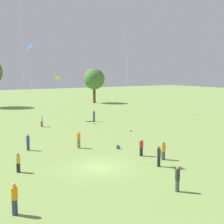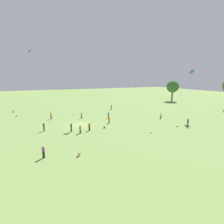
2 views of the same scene
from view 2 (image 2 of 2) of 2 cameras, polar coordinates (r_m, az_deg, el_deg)
ground_plane at (r=41.06m, az=-10.82°, el=-4.15°), size 240.00×240.00×0.00m
tree_0 at (r=85.18m, az=19.20°, el=7.81°), size 5.52×5.52×9.30m
person_0 at (r=47.27m, az=-9.93°, el=-1.07°), size 0.38×0.38×1.60m
person_1 at (r=48.31m, az=15.69°, el=-1.05°), size 0.64×0.64×1.66m
person_2 at (r=48.25m, az=-19.29°, el=-1.13°), size 0.46×0.46×1.87m
person_3 at (r=34.81m, az=-10.31°, el=-5.56°), size 0.51×0.51×1.66m
person_4 at (r=36.20m, az=-7.41°, el=-4.77°), size 0.45×0.45×1.69m
person_5 at (r=36.14m, az=-13.19°, el=-4.91°), size 0.37×0.37×1.76m
person_6 at (r=26.02m, az=-21.49°, el=-12.01°), size 0.54×0.54×1.74m
person_7 at (r=42.16m, az=23.53°, el=-3.20°), size 0.43×0.43×1.83m
person_8 at (r=38.13m, az=-21.36°, el=-4.55°), size 0.39×0.39×1.77m
person_9 at (r=58.93m, az=-0.20°, el=1.58°), size 0.43×0.43×1.65m
person_10 at (r=46.69m, az=-1.19°, el=-0.97°), size 0.44×0.44×1.72m
person_11 at (r=41.60m, az=-0.95°, el=-2.49°), size 0.57×0.57×1.78m
kite_0 at (r=45.90m, az=-3.92°, el=17.24°), size 1.13×1.11×16.66m
kite_2 at (r=52.30m, az=24.58°, el=11.55°), size 0.93×1.28×12.69m
kite_3 at (r=61.57m, az=-5.60°, el=14.85°), size 1.06×0.85×15.73m
kite_4 at (r=66.73m, az=-25.30°, el=16.78°), size 1.32×1.25×19.61m
kite_5 at (r=46.58m, az=21.58°, el=5.60°), size 0.82×0.79×7.38m
kite_6 at (r=72.22m, az=7.71°, el=7.90°), size 1.21×1.22×7.09m
dog_0 at (r=62.50m, az=-29.52°, el=0.24°), size 0.88×0.35×0.56m
dog_1 at (r=25.45m, az=-10.66°, el=-13.09°), size 0.72×0.60×0.59m
picnic_bag_0 at (r=35.67m, az=12.75°, el=-6.44°), size 0.43×0.37×0.20m
picnic_bag_1 at (r=37.82m, az=-2.48°, el=-5.01°), size 0.42×0.42×0.38m
picnic_bag_2 at (r=55.12m, az=-28.72°, el=-1.21°), size 0.36×0.32×0.35m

